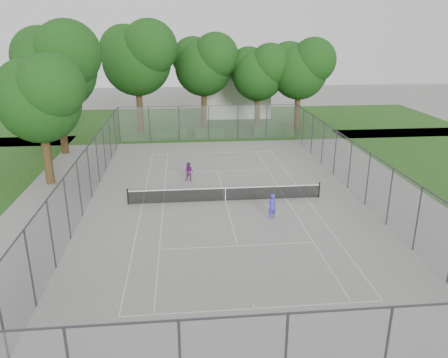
{
  "coord_description": "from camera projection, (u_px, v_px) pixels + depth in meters",
  "views": [
    {
      "loc": [
        -2.74,
        -26.88,
        10.92
      ],
      "look_at": [
        0.0,
        1.0,
        1.2
      ],
      "focal_mm": 35.0,
      "sensor_mm": 36.0,
      "label": 1
    }
  ],
  "objects": [
    {
      "name": "hedge_mid",
      "position": [
        209.0,
        132.0,
        46.11
      ],
      "size": [
        3.1,
        0.88,
        0.97
      ],
      "primitive_type": "cube",
      "color": "#1B4817",
      "rests_on": "ground"
    },
    {
      "name": "ground",
      "position": [
        225.0,
        201.0,
        29.11
      ],
      "size": [
        120.0,
        120.0,
        0.0
      ],
      "primitive_type": "plane",
      "color": "slate",
      "rests_on": "ground"
    },
    {
      "name": "grass_far",
      "position": [
        204.0,
        122.0,
        53.55
      ],
      "size": [
        60.0,
        20.0,
        0.0
      ],
      "primitive_type": "cube",
      "color": "#1F4714",
      "rests_on": "ground"
    },
    {
      "name": "tree_far_midleft",
      "position": [
        204.0,
        63.0,
        48.68
      ],
      "size": [
        7.35,
        6.71,
        10.57
      ],
      "color": "#3C2915",
      "rests_on": "ground"
    },
    {
      "name": "tree_far_midright",
      "position": [
        259.0,
        70.0,
        47.97
      ],
      "size": [
        6.58,
        6.01,
        9.47
      ],
      "color": "#3C2915",
      "rests_on": "ground"
    },
    {
      "name": "girl_player",
      "position": [
        272.0,
        206.0,
        26.23
      ],
      "size": [
        0.67,
        0.57,
        1.56
      ],
      "primitive_type": "imported",
      "rotation": [
        0.0,
        0.0,
        3.56
      ],
      "color": "#3F37D1",
      "rests_on": "ground"
    },
    {
      "name": "tennis_net",
      "position": [
        225.0,
        194.0,
        28.94
      ],
      "size": [
        12.87,
        0.1,
        1.1
      ],
      "color": "black",
      "rests_on": "ground"
    },
    {
      "name": "hedge_right",
      "position": [
        269.0,
        131.0,
        46.66
      ],
      "size": [
        3.24,
        1.19,
        0.97
      ],
      "primitive_type": "cube",
      "color": "#1B4817",
      "rests_on": "ground"
    },
    {
      "name": "court_markings",
      "position": [
        225.0,
        201.0,
        29.11
      ],
      "size": [
        11.03,
        23.83,
        0.01
      ],
      "color": "beige",
      "rests_on": "ground"
    },
    {
      "name": "woman_player",
      "position": [
        189.0,
        172.0,
        32.66
      ],
      "size": [
        0.84,
        0.74,
        1.45
      ],
      "primitive_type": "imported",
      "rotation": [
        0.0,
        0.0,
        -0.31
      ],
      "color": "#6D246D",
      "rests_on": "ground"
    },
    {
      "name": "tree_side_front",
      "position": [
        40.0,
        96.0,
        30.26
      ],
      "size": [
        6.55,
        5.98,
        9.41
      ],
      "color": "#3C2915",
      "rests_on": "ground"
    },
    {
      "name": "tree_far_left",
      "position": [
        137.0,
        56.0,
        45.67
      ],
      "size": [
        8.28,
        7.56,
        11.9
      ],
      "color": "#3C2915",
      "rests_on": "ground"
    },
    {
      "name": "tree_side_back",
      "position": [
        56.0,
        63.0,
        37.61
      ],
      "size": [
        8.15,
        7.44,
        11.72
      ],
      "color": "#3C2915",
      "rests_on": "ground"
    },
    {
      "name": "tree_far_right",
      "position": [
        301.0,
        67.0,
        47.41
      ],
      "size": [
        7.0,
        6.39,
        10.06
      ],
      "color": "#3C2915",
      "rests_on": "ground"
    },
    {
      "name": "hedge_left",
      "position": [
        169.0,
        133.0,
        46.06
      ],
      "size": [
        3.57,
        1.07,
        0.89
      ],
      "primitive_type": "cube",
      "color": "#1B4817",
      "rests_on": "ground"
    },
    {
      "name": "house",
      "position": [
        235.0,
        83.0,
        56.57
      ],
      "size": [
        8.32,
        6.45,
        10.36
      ],
      "color": "beige",
      "rests_on": "ground"
    },
    {
      "name": "perimeter_fence",
      "position": [
        225.0,
        175.0,
        28.51
      ],
      "size": [
        18.08,
        34.08,
        3.52
      ],
      "color": "#38383D",
      "rests_on": "ground"
    }
  ]
}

